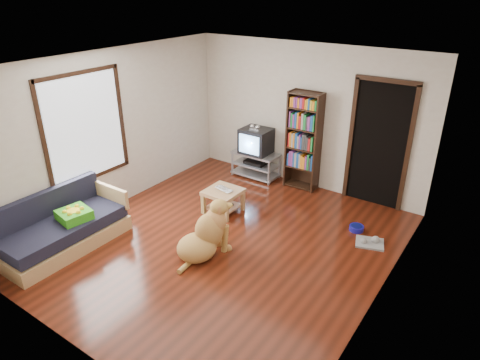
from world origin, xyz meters
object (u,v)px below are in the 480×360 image
Objects in this scene: tv_stand at (256,164)px; sofa at (63,230)px; grey_rag at (370,243)px; dog_bowl at (356,228)px; coffee_table at (223,197)px; laptop at (222,190)px; crt_tv at (257,140)px; dog at (206,236)px; bookshelf at (304,136)px; green_cushion at (74,215)px.

tv_stand is 3.76m from sofa.
grey_rag is 0.22× the size of sofa.
dog_bowl is at bearing -18.85° from tv_stand.
grey_rag is 0.73× the size of coffee_table.
grey_rag is at bearing 23.19° from laptop.
grey_rag is 0.69× the size of crt_tv.
dog is at bearing -71.88° from tv_stand.
bookshelf is at bearing 62.68° from sofa.
crt_tv is at bearing 157.98° from grey_rag.
green_cushion is at bearing -103.67° from tv_stand.
green_cushion is 4.05m from bookshelf.
bookshelf reaches higher than dog.
dog_bowl is 0.38× the size of crt_tv.
grey_rag is 2.42m from coffee_table.
bookshelf reaches higher than green_cushion.
coffee_table reaches higher than dog_bowl.
dog_bowl is at bearing 31.20° from laptop.
tv_stand is 0.50× the size of bookshelf.
crt_tv reaches higher than dog_bowl.
dog_bowl is 2.19m from coffee_table.
crt_tv is 0.99m from bookshelf.
tv_stand is at bearing 158.38° from grey_rag.
laptop is 0.14m from coffee_table.
dog reaches higher than tv_stand.
bookshelf is at bearing 5.63° from tv_stand.
laptop reaches higher than grey_rag.
crt_tv reaches higher than dog.
tv_stand is 0.47m from crt_tv.
bookshelf is (-1.44, 0.91, 0.96)m from dog_bowl.
tv_stand is 0.89× the size of dog.
sofa is at bearing -140.08° from dog_bowl.
tv_stand reaches higher than dog_bowl.
tv_stand reaches higher than coffee_table.
bookshelf is at bearing 68.86° from coffee_table.
dog is (0.86, -2.66, -0.44)m from crt_tv.
crt_tv is at bearing 75.07° from sofa.
laptop is 2.22m from dog_bowl.
laptop is 0.36× the size of tv_stand.
grey_rag is at bearing -39.81° from dog_bowl.
tv_stand reaches higher than laptop.
bookshelf is at bearing 73.49° from green_cushion.
dog_bowl is (2.06, 0.72, -0.37)m from laptop.
green_cushion is 4.32m from grey_rag.
bookshelf is 1.78× the size of dog.
green_cushion is 1.92m from dog.
green_cushion reaches higher than tv_stand.
bookshelf reaches higher than grey_rag.
tv_stand is at bearing 102.30° from coffee_table.
dog_bowl is at bearing 18.63° from coffee_table.
dog reaches higher than sofa.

